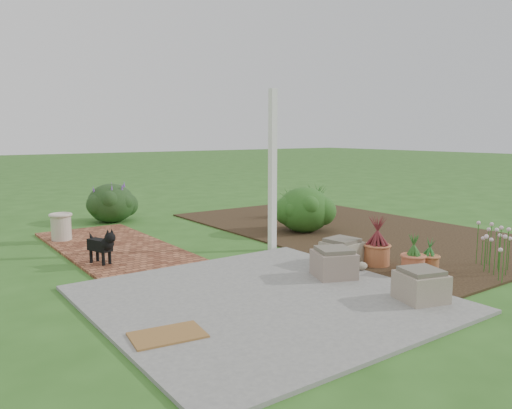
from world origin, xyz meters
TOP-DOWN VIEW (x-y plane):
  - ground at (0.00, 0.00)m, footprint 80.00×80.00m
  - concrete_patio at (-1.25, -1.75)m, footprint 3.50×3.50m
  - brick_path at (-1.70, 1.75)m, footprint 1.60×3.50m
  - garden_bed at (2.50, 0.50)m, footprint 4.00×7.00m
  - veranda_post at (0.30, 0.10)m, footprint 0.10×0.10m
  - stone_trough_near at (0.08, -2.83)m, footprint 0.56×0.56m
  - stone_trough_mid at (0.48, -1.24)m, footprint 0.51×0.51m
  - stone_trough_far at (-0.05, -1.63)m, footprint 0.62×0.62m
  - coir_doormat at (-2.57, -2.11)m, footprint 0.70×0.50m
  - black_dog at (-2.21, 0.68)m, footprint 0.29×0.52m
  - cream_ceramic_urn at (-2.25, 2.63)m, footprint 0.37×0.37m
  - evergreen_shrub at (1.63, 0.86)m, footprint 1.10×1.10m
  - agapanthus_clump_back at (2.92, 1.97)m, footprint 1.03×1.03m
  - agapanthus_clump_front at (2.46, 2.18)m, footprint 1.05×1.05m
  - pink_flower_patch at (1.74, -2.61)m, footprint 1.08×1.08m
  - terracotta_pot_bronze at (0.86, -1.54)m, footprint 0.37×0.37m
  - terracotta_pot_small_left at (1.19, -2.15)m, footprint 0.27×0.27m
  - terracotta_pot_small_right at (0.89, -2.11)m, footprint 0.33×0.33m
  - purple_flowering_bush at (-0.88, 4.07)m, footprint 1.18×1.18m

SIDE VIEW (x-z plane):
  - ground at x=0.00m, z-range 0.00..0.00m
  - garden_bed at x=2.50m, z-range 0.00..0.03m
  - concrete_patio at x=-1.25m, z-range 0.00..0.04m
  - brick_path at x=-1.70m, z-range 0.00..0.04m
  - coir_doormat at x=-2.57m, z-range 0.04..0.06m
  - terracotta_pot_small_left at x=1.19m, z-range 0.03..0.24m
  - terracotta_pot_small_right at x=0.89m, z-range 0.03..0.28m
  - terracotta_pot_bronze at x=0.86m, z-range 0.03..0.31m
  - stone_trough_near at x=0.08m, z-range 0.04..0.34m
  - stone_trough_mid at x=0.48m, z-range 0.04..0.35m
  - stone_trough_far at x=-0.05m, z-range 0.04..0.36m
  - cream_ceramic_urn at x=-2.25m, z-range 0.04..0.48m
  - black_dog at x=-2.21m, z-range 0.08..0.55m
  - pink_flower_patch at x=1.74m, z-range 0.03..0.65m
  - agapanthus_clump_front at x=2.46m, z-range 0.03..0.77m
  - purple_flowering_bush at x=-0.88m, z-range 0.00..0.82m
  - evergreen_shrub at x=1.63m, z-range 0.03..0.87m
  - agapanthus_clump_back at x=2.92m, z-range 0.03..0.87m
  - veranda_post at x=0.30m, z-range 0.00..2.50m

